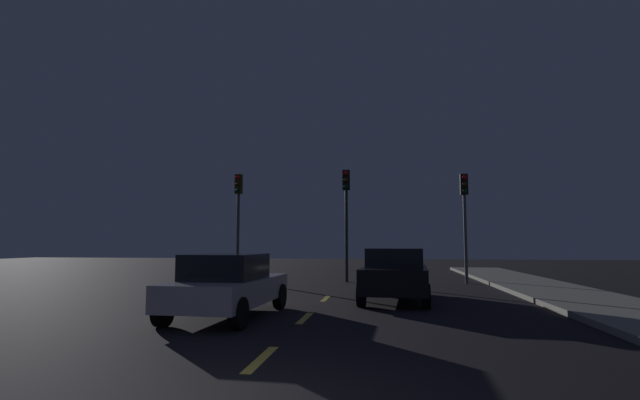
{
  "coord_description": "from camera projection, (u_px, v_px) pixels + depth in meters",
  "views": [
    {
      "loc": [
        1.83,
        -4.24,
        1.7
      ],
      "look_at": [
        -0.66,
        13.65,
        3.39
      ],
      "focal_mm": 26.09,
      "sensor_mm": 36.0,
      "label": 1
    }
  ],
  "objects": [
    {
      "name": "traffic_signal_center",
      "position": [
        346.0,
        203.0,
        20.7
      ],
      "size": [
        0.32,
        0.38,
        4.98
      ],
      "color": "#2D2D30",
      "rests_on": "ground_plane"
    },
    {
      "name": "ground_plane",
      "position": [
        309.0,
        314.0,
        11.18
      ],
      "size": [
        80.0,
        80.0,
        0.0
      ],
      "primitive_type": "plane",
      "color": "black"
    },
    {
      "name": "car_adjacent_lane",
      "position": [
        228.0,
        285.0,
        10.8
      ],
      "size": [
        2.02,
        4.2,
        1.45
      ],
      "color": "silver",
      "rests_on": "ground_plane"
    },
    {
      "name": "traffic_signal_right",
      "position": [
        465.0,
        206.0,
        19.99
      ],
      "size": [
        0.32,
        0.38,
        4.69
      ],
      "color": "#4C4C51",
      "rests_on": "ground_plane"
    },
    {
      "name": "lane_stripe_third",
      "position": [
        305.0,
        318.0,
        10.58
      ],
      "size": [
        0.16,
        1.6,
        0.01
      ],
      "primitive_type": "cube",
      "color": "#EACC4C",
      "rests_on": "ground_plane"
    },
    {
      "name": "lane_stripe_fourth",
      "position": [
        326.0,
        298.0,
        14.33
      ],
      "size": [
        0.16,
        1.6,
        0.01
      ],
      "primitive_type": "cube",
      "color": "#EACC4C",
      "rests_on": "ground_plane"
    },
    {
      "name": "lane_stripe_second",
      "position": [
        261.0,
        359.0,
        6.84
      ],
      "size": [
        0.16,
        1.6,
        0.01
      ],
      "primitive_type": "cube",
      "color": "#EACC4C",
      "rests_on": "ground_plane"
    },
    {
      "name": "car_stopped_ahead",
      "position": [
        396.0,
        274.0,
        13.92
      ],
      "size": [
        2.16,
        4.54,
        1.55
      ],
      "color": "black",
      "rests_on": "ground_plane"
    },
    {
      "name": "traffic_signal_left",
      "position": [
        238.0,
        206.0,
        21.38
      ],
      "size": [
        0.32,
        0.38,
        4.88
      ],
      "color": "#4C4C51",
      "rests_on": "ground_plane"
    }
  ]
}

